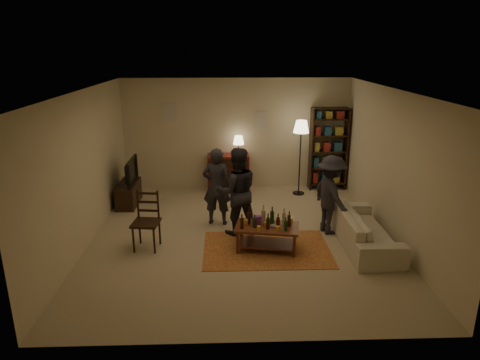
{
  "coord_description": "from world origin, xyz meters",
  "views": [
    {
      "loc": [
        -0.27,
        -7.33,
        3.43
      ],
      "look_at": [
        -0.01,
        0.1,
        1.08
      ],
      "focal_mm": 32.0,
      "sensor_mm": 36.0,
      "label": 1
    }
  ],
  "objects_px": {
    "person_left": "(217,187)",
    "person_right": "(237,192)",
    "floor_lamp": "(301,132)",
    "sofa": "(364,229)",
    "person_by_sofa": "(331,195)",
    "dining_chair": "(147,218)",
    "bookshelf": "(328,148)",
    "tv_stand": "(128,188)",
    "dresser": "(229,172)",
    "coffee_table": "(267,229)"
  },
  "relations": [
    {
      "from": "dresser",
      "to": "bookshelf",
      "type": "xyz_separation_m",
      "value": [
        2.44,
        0.07,
        0.56
      ]
    },
    {
      "from": "dining_chair",
      "to": "floor_lamp",
      "type": "relative_size",
      "value": 0.58
    },
    {
      "from": "dresser",
      "to": "person_right",
      "type": "relative_size",
      "value": 0.82
    },
    {
      "from": "dresser",
      "to": "person_right",
      "type": "height_order",
      "value": "person_right"
    },
    {
      "from": "tv_stand",
      "to": "floor_lamp",
      "type": "height_order",
      "value": "floor_lamp"
    },
    {
      "from": "tv_stand",
      "to": "person_left",
      "type": "distance_m",
      "value": 2.34
    },
    {
      "from": "bookshelf",
      "to": "person_by_sofa",
      "type": "relative_size",
      "value": 1.33
    },
    {
      "from": "dining_chair",
      "to": "person_left",
      "type": "height_order",
      "value": "person_left"
    },
    {
      "from": "dining_chair",
      "to": "person_left",
      "type": "bearing_deg",
      "value": 46.68
    },
    {
      "from": "dining_chair",
      "to": "floor_lamp",
      "type": "xyz_separation_m",
      "value": [
        3.14,
        2.74,
        0.97
      ]
    },
    {
      "from": "bookshelf",
      "to": "sofa",
      "type": "height_order",
      "value": "bookshelf"
    },
    {
      "from": "tv_stand",
      "to": "floor_lamp",
      "type": "relative_size",
      "value": 0.59
    },
    {
      "from": "floor_lamp",
      "to": "dining_chair",
      "type": "bearing_deg",
      "value": -138.94
    },
    {
      "from": "person_left",
      "to": "person_by_sofa",
      "type": "xyz_separation_m",
      "value": [
        2.14,
        -0.51,
        -0.02
      ]
    },
    {
      "from": "bookshelf",
      "to": "person_left",
      "type": "bearing_deg",
      "value": -141.72
    },
    {
      "from": "floor_lamp",
      "to": "person_left",
      "type": "bearing_deg",
      "value": -138.34
    },
    {
      "from": "floor_lamp",
      "to": "person_right",
      "type": "bearing_deg",
      "value": -125.16
    },
    {
      "from": "dresser",
      "to": "tv_stand",
      "type": "bearing_deg",
      "value": -157.93
    },
    {
      "from": "floor_lamp",
      "to": "person_left",
      "type": "xyz_separation_m",
      "value": [
        -1.93,
        -1.72,
        -0.74
      ]
    },
    {
      "from": "floor_lamp",
      "to": "person_right",
      "type": "height_order",
      "value": "floor_lamp"
    },
    {
      "from": "bookshelf",
      "to": "sofa",
      "type": "distance_m",
      "value": 3.26
    },
    {
      "from": "person_left",
      "to": "person_by_sofa",
      "type": "relative_size",
      "value": 1.03
    },
    {
      "from": "person_right",
      "to": "person_by_sofa",
      "type": "xyz_separation_m",
      "value": [
        1.76,
        -0.03,
        -0.08
      ]
    },
    {
      "from": "person_by_sofa",
      "to": "floor_lamp",
      "type": "bearing_deg",
      "value": -12.98
    },
    {
      "from": "dining_chair",
      "to": "person_left",
      "type": "relative_size",
      "value": 0.67
    },
    {
      "from": "tv_stand",
      "to": "person_right",
      "type": "height_order",
      "value": "person_right"
    },
    {
      "from": "tv_stand",
      "to": "sofa",
      "type": "xyz_separation_m",
      "value": [
        4.64,
        -2.2,
        -0.08
      ]
    },
    {
      "from": "dining_chair",
      "to": "person_right",
      "type": "bearing_deg",
      "value": 25.26
    },
    {
      "from": "bookshelf",
      "to": "person_right",
      "type": "distance_m",
      "value": 3.48
    },
    {
      "from": "floor_lamp",
      "to": "person_left",
      "type": "distance_m",
      "value": 2.69
    },
    {
      "from": "person_by_sofa",
      "to": "tv_stand",
      "type": "bearing_deg",
      "value": 49.81
    },
    {
      "from": "sofa",
      "to": "person_by_sofa",
      "type": "distance_m",
      "value": 0.87
    },
    {
      "from": "sofa",
      "to": "floor_lamp",
      "type": "bearing_deg",
      "value": 14.39
    },
    {
      "from": "dining_chair",
      "to": "floor_lamp",
      "type": "height_order",
      "value": "floor_lamp"
    },
    {
      "from": "person_right",
      "to": "dining_chair",
      "type": "bearing_deg",
      "value": 8.72
    },
    {
      "from": "floor_lamp",
      "to": "person_by_sofa",
      "type": "height_order",
      "value": "floor_lamp"
    },
    {
      "from": "dining_chair",
      "to": "person_right",
      "type": "relative_size",
      "value": 0.62
    },
    {
      "from": "person_left",
      "to": "person_right",
      "type": "relative_size",
      "value": 0.93
    },
    {
      "from": "sofa",
      "to": "person_by_sofa",
      "type": "bearing_deg",
      "value": 42.59
    },
    {
      "from": "tv_stand",
      "to": "floor_lamp",
      "type": "bearing_deg",
      "value": 8.33
    },
    {
      "from": "sofa",
      "to": "person_by_sofa",
      "type": "height_order",
      "value": "person_by_sofa"
    },
    {
      "from": "dining_chair",
      "to": "bookshelf",
      "type": "relative_size",
      "value": 0.52
    },
    {
      "from": "tv_stand",
      "to": "person_right",
      "type": "distance_m",
      "value": 2.92
    },
    {
      "from": "person_by_sofa",
      "to": "dresser",
      "type": "bearing_deg",
      "value": 17.96
    },
    {
      "from": "sofa",
      "to": "person_right",
      "type": "distance_m",
      "value": 2.39
    },
    {
      "from": "bookshelf",
      "to": "sofa",
      "type": "relative_size",
      "value": 0.97
    },
    {
      "from": "person_right",
      "to": "tv_stand",
      "type": "bearing_deg",
      "value": -44.19
    },
    {
      "from": "coffee_table",
      "to": "dining_chair",
      "type": "distance_m",
      "value": 2.11
    },
    {
      "from": "tv_stand",
      "to": "person_left",
      "type": "relative_size",
      "value": 0.68
    },
    {
      "from": "dresser",
      "to": "person_by_sofa",
      "type": "bearing_deg",
      "value": -53.63
    }
  ]
}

